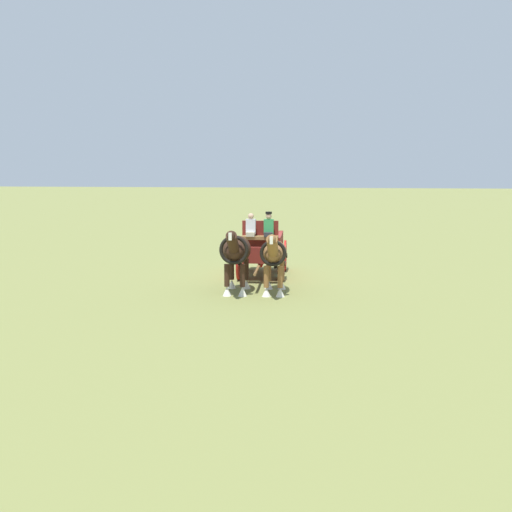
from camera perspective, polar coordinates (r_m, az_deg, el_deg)
ground_plane at (r=25.88m, az=0.61°, el=-1.70°), size 220.00×220.00×0.00m
show_wagon at (r=25.53m, az=0.59°, el=0.83°), size 5.89×2.03×2.68m
draft_horse_near at (r=21.89m, az=1.62°, el=0.06°), size 2.98×0.97×2.20m
draft_horse_off at (r=22.00m, az=-1.76°, el=0.36°), size 3.00×1.07×2.31m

